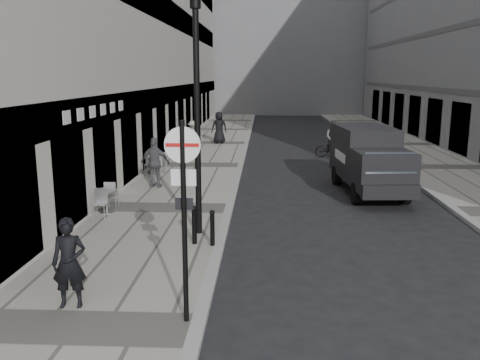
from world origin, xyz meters
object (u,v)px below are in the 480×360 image
Objects in this scene: sign_post at (184,196)px; panel_van at (368,157)px; lamppost at (197,105)px; cyclist at (333,143)px; walking_man at (69,263)px.

sign_post reaches higher than panel_van.
sign_post is 0.57× the size of lamppost.
sign_post is at bearing -97.15° from cyclist.
lamppost reaches higher than panel_van.
cyclist is at bearing 68.61° from lamppost.
sign_post is at bearing -120.08° from panel_van.
walking_man is 12.11m from panel_van.
sign_post is 4.97m from lamppost.
walking_man is 0.48× the size of sign_post.
panel_van is at bearing 45.11° from lamppost.
panel_van reaches higher than walking_man.
cyclist is at bearing 76.31° from sign_post.
panel_van is 7.81m from cyclist.
sign_post is at bearing -85.26° from lamppost.
walking_man is at bearing -130.10° from panel_van.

